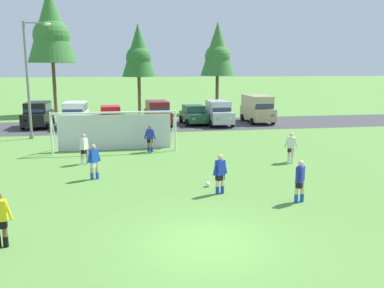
{
  "coord_description": "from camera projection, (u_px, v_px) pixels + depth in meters",
  "views": [
    {
      "loc": [
        -2.39,
        -10.95,
        5.09
      ],
      "look_at": [
        0.76,
        7.04,
        1.63
      ],
      "focal_mm": 37.93,
      "sensor_mm": 36.0,
      "label": 1
    }
  ],
  "objects": [
    {
      "name": "ground_plane",
      "position": [
        160.0,
        146.0,
        26.46
      ],
      "size": [
        400.0,
        400.0,
        0.0
      ],
      "primitive_type": "plane",
      "color": "#598C3D"
    },
    {
      "name": "parking_lot_strip",
      "position": [
        149.0,
        125.0,
        36.14
      ],
      "size": [
        52.0,
        8.4,
        0.01
      ],
      "primitive_type": "cube",
      "color": "#3D3D3F",
      "rests_on": "ground"
    },
    {
      "name": "soccer_ball",
      "position": [
        208.0,
        184.0,
        17.54
      ],
      "size": [
        0.22,
        0.22,
        0.22
      ],
      "color": "white",
      "rests_on": "ground"
    },
    {
      "name": "soccer_goal",
      "position": [
        115.0,
        130.0,
        25.06
      ],
      "size": [
        7.44,
        2.01,
        2.57
      ],
      "color": "white",
      "rests_on": "ground"
    },
    {
      "name": "referee",
      "position": [
        0.0,
        220.0,
        11.5
      ],
      "size": [
        0.74,
        0.27,
        1.64
      ],
      "color": "brown",
      "rests_on": "ground"
    },
    {
      "name": "player_striker_near",
      "position": [
        150.0,
        139.0,
        24.63
      ],
      "size": [
        0.71,
        0.34,
        1.64
      ],
      "color": "#936B4C",
      "rests_on": "ground"
    },
    {
      "name": "player_midfield_center",
      "position": [
        300.0,
        181.0,
        15.4
      ],
      "size": [
        0.62,
        0.54,
        1.64
      ],
      "color": "beige",
      "rests_on": "ground"
    },
    {
      "name": "player_defender_far",
      "position": [
        94.0,
        162.0,
        18.58
      ],
      "size": [
        0.64,
        0.52,
        1.64
      ],
      "color": "tan",
      "rests_on": "ground"
    },
    {
      "name": "player_winger_left",
      "position": [
        220.0,
        174.0,
        16.44
      ],
      "size": [
        0.71,
        0.41,
        1.64
      ],
      "color": "beige",
      "rests_on": "ground"
    },
    {
      "name": "player_winger_right",
      "position": [
        84.0,
        149.0,
        21.51
      ],
      "size": [
        0.5,
        0.64,
        1.64
      ],
      "color": "tan",
      "rests_on": "ground"
    },
    {
      "name": "player_trailing_back",
      "position": [
        291.0,
        148.0,
        21.87
      ],
      "size": [
        0.64,
        0.5,
        1.64
      ],
      "color": "beige",
      "rests_on": "ground"
    },
    {
      "name": "parked_car_slot_far_left",
      "position": [
        38.0,
        114.0,
        34.88
      ],
      "size": [
        2.21,
        4.64,
        2.16
      ],
      "color": "black",
      "rests_on": "ground"
    },
    {
      "name": "parked_car_slot_left",
      "position": [
        75.0,
        114.0,
        34.8
      ],
      "size": [
        2.28,
        4.67,
        2.16
      ],
      "color": "silver",
      "rests_on": "ground"
    },
    {
      "name": "parked_car_slot_center_left",
      "position": [
        111.0,
        116.0,
        35.98
      ],
      "size": [
        2.16,
        4.26,
        1.72
      ],
      "color": "red",
      "rests_on": "ground"
    },
    {
      "name": "parked_car_slot_center",
      "position": [
        158.0,
        113.0,
        35.88
      ],
      "size": [
        2.34,
        4.7,
        2.16
      ],
      "color": "maroon",
      "rests_on": "ground"
    },
    {
      "name": "parked_car_slot_center_right",
      "position": [
        194.0,
        115.0,
        36.71
      ],
      "size": [
        2.25,
        4.31,
        1.72
      ],
      "color": "#194C2D",
      "rests_on": "ground"
    },
    {
      "name": "parked_car_slot_right",
      "position": [
        218.0,
        113.0,
        36.15
      ],
      "size": [
        2.19,
        4.63,
        2.16
      ],
      "color": "#B2B2BC",
      "rests_on": "ground"
    },
    {
      "name": "parked_car_slot_far_right",
      "position": [
        257.0,
        108.0,
        37.76
      ],
      "size": [
        2.22,
        4.81,
        2.52
      ],
      "color": "tan",
      "rests_on": "ground"
    },
    {
      "name": "tree_left_edge",
      "position": [
        51.0,
        27.0,
        42.42
      ],
      "size": [
        5.02,
        5.02,
        13.38
      ],
      "color": "brown",
      "rests_on": "ground"
    },
    {
      "name": "tree_mid_left",
      "position": [
        138.0,
        52.0,
        44.26
      ],
      "size": [
        3.66,
        3.66,
        9.76
      ],
      "color": "brown",
      "rests_on": "ground"
    },
    {
      "name": "tree_center_back",
      "position": [
        218.0,
        51.0,
        44.64
      ],
      "size": [
        3.75,
        3.75,
        10.01
      ],
      "color": "brown",
      "rests_on": "ground"
    },
    {
      "name": "street_lamp",
      "position": [
        30.0,
        79.0,
        28.63
      ],
      "size": [
        2.0,
        0.32,
        8.22
      ],
      "color": "slate",
      "rests_on": "ground"
    }
  ]
}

